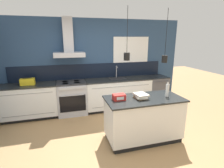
{
  "coord_description": "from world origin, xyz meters",
  "views": [
    {
      "loc": [
        -0.79,
        -3.04,
        2.07
      ],
      "look_at": [
        0.27,
        0.66,
        1.05
      ],
      "focal_mm": 28.0,
      "sensor_mm": 36.0,
      "label": 1
    }
  ],
  "objects_px": {
    "bottle_on_island": "(167,90)",
    "book_stack": "(141,96)",
    "oven_range": "(72,98)",
    "yellow_toolbox": "(28,82)",
    "dishwasher": "(156,90)",
    "red_supply_box": "(119,97)"
  },
  "relations": [
    {
      "from": "bottle_on_island",
      "to": "book_stack",
      "type": "relative_size",
      "value": 1.04
    },
    {
      "from": "bottle_on_island",
      "to": "book_stack",
      "type": "xyz_separation_m",
      "value": [
        -0.57,
        0.04,
        -0.09
      ]
    },
    {
      "from": "yellow_toolbox",
      "to": "book_stack",
      "type": "bearing_deg",
      "value": -36.74
    },
    {
      "from": "bottle_on_island",
      "to": "red_supply_box",
      "type": "distance_m",
      "value": 1.01
    },
    {
      "from": "dishwasher",
      "to": "oven_range",
      "type": "bearing_deg",
      "value": -179.91
    },
    {
      "from": "bottle_on_island",
      "to": "book_stack",
      "type": "bearing_deg",
      "value": 176.45
    },
    {
      "from": "oven_range",
      "to": "yellow_toolbox",
      "type": "bearing_deg",
      "value": 179.77
    },
    {
      "from": "oven_range",
      "to": "book_stack",
      "type": "xyz_separation_m",
      "value": [
        1.25,
        -1.73,
        0.5
      ]
    },
    {
      "from": "oven_range",
      "to": "red_supply_box",
      "type": "relative_size",
      "value": 3.87
    },
    {
      "from": "dishwasher",
      "to": "bottle_on_island",
      "type": "xyz_separation_m",
      "value": [
        -0.78,
        -1.77,
        0.59
      ]
    },
    {
      "from": "dishwasher",
      "to": "book_stack",
      "type": "distance_m",
      "value": 2.26
    },
    {
      "from": "book_stack",
      "to": "bottle_on_island",
      "type": "bearing_deg",
      "value": -3.55
    },
    {
      "from": "dishwasher",
      "to": "book_stack",
      "type": "bearing_deg",
      "value": -127.76
    },
    {
      "from": "book_stack",
      "to": "yellow_toolbox",
      "type": "distance_m",
      "value": 2.91
    },
    {
      "from": "oven_range",
      "to": "dishwasher",
      "type": "bearing_deg",
      "value": 0.09
    },
    {
      "from": "bottle_on_island",
      "to": "dishwasher",
      "type": "bearing_deg",
      "value": 66.24
    },
    {
      "from": "oven_range",
      "to": "bottle_on_island",
      "type": "height_order",
      "value": "bottle_on_island"
    },
    {
      "from": "oven_range",
      "to": "bottle_on_island",
      "type": "bearing_deg",
      "value": -44.2
    },
    {
      "from": "oven_range",
      "to": "dishwasher",
      "type": "height_order",
      "value": "same"
    },
    {
      "from": "oven_range",
      "to": "yellow_toolbox",
      "type": "height_order",
      "value": "yellow_toolbox"
    },
    {
      "from": "bottle_on_island",
      "to": "red_supply_box",
      "type": "bearing_deg",
      "value": 176.05
    },
    {
      "from": "dishwasher",
      "to": "bottle_on_island",
      "type": "relative_size",
      "value": 2.81
    }
  ]
}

